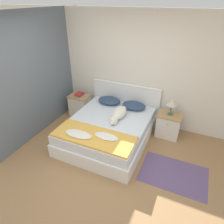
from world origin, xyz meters
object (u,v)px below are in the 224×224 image
Objects in this scene: bed at (108,130)px; pillow_right at (134,106)px; nightstand_left at (80,105)px; table_lamp at (172,102)px; pillow_left at (109,100)px; book_stack at (79,94)px; dog at (119,114)px; nightstand_right at (168,125)px.

bed is 3.55× the size of pillow_right.
table_lamp is (2.28, 0.01, 0.56)m from nightstand_left.
book_stack is (-0.83, -0.02, 0.01)m from pillow_left.
dog is 1.14m from table_lamp.
pillow_left is at bearing 113.15° from bed.
book_stack reaches higher than bed.
pillow_right reaches higher than book_stack.
nightstand_right is 0.88m from pillow_right.
dog reaches higher than nightstand_right.
dog is at bearing -152.03° from table_lamp.
nightstand_right is at bearing -2.34° from pillow_right.
book_stack is at bearing 148.23° from bed.
dog is 3.46× the size of book_stack.
dog is (0.16, 0.18, 0.35)m from bed.
bed is 0.42m from dog.
pillow_left is at bearing 179.08° from table_lamp.
bed is 8.81× the size of book_stack.
nightstand_right is (2.28, 0.00, 0.00)m from nightstand_left.
dog is (0.47, -0.54, 0.03)m from pillow_left.
dog is 2.08× the size of table_lamp.
bed is 3.61× the size of nightstand_left.
bed is 1.38m from book_stack.
dog reaches higher than pillow_right.
bed is at bearing -31.31° from nightstand_left.
dog reaches higher than book_stack.
table_lamp is at bearing -0.92° from pillow_left.
pillow_left is (0.83, 0.03, 0.29)m from nightstand_left.
nightstand_left and nightstand_right have the same top height.
dog reaches higher than bed.
table_lamp reaches higher than nightstand_left.
pillow_right is at bearing 74.32° from dog.
nightstand_left is at bearing -179.74° from table_lamp.
pillow_left is 0.72× the size of dog.
nightstand_right is 0.56m from table_lamp.
nightstand_left reaches higher than bed.
nightstand_right is 2.30m from book_stack.
nightstand_right is (1.14, 0.69, 0.03)m from bed.
pillow_left is (-1.45, 0.03, 0.29)m from nightstand_right.
nightstand_right is 0.98× the size of pillow_left.
pillow_left reaches higher than nightstand_left.
nightstand_left is at bearing -83.10° from book_stack.
nightstand_left is at bearing 180.00° from nightstand_right.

